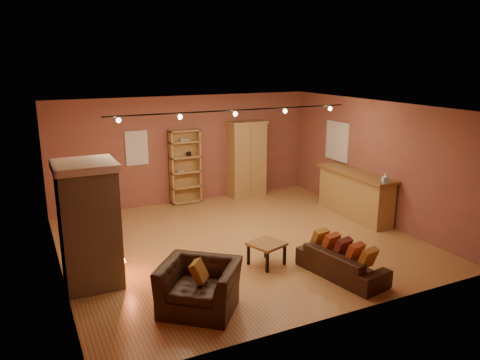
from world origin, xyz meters
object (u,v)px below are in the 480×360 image
armchair (199,279)px  coffee_table (267,246)px  fireplace (90,225)px  armoire (247,159)px  bookcase (184,166)px  loveseat (342,258)px  bar_counter (355,194)px

armchair → coffee_table: bearing=68.5°
armchair → fireplace: bearing=168.9°
armoire → armchair: size_ratio=1.55×
bookcase → coffee_table: 4.41m
loveseat → armchair: armchair is taller
bookcase → bar_counter: size_ratio=0.84×
fireplace → armchair: fireplace is taller
bookcase → armchair: (-1.64, -5.32, -0.49)m
loveseat → coffee_table: (-0.95, 0.99, 0.02)m
bar_counter → armchair: bearing=-153.6°
fireplace → loveseat: (3.96, -1.60, -0.71)m
bookcase → armoire: 1.75m
fireplace → bookcase: 4.77m
bar_counter → coffee_table: 3.57m
bar_counter → armchair: 5.50m
bookcase → bar_counter: 4.39m
armoire → coffee_table: bearing=-111.8°
armoire → coffee_table: 4.58m
fireplace → armchair: 2.13m
fireplace → loveseat: 4.33m
bar_counter → armchair: bar_counter is taller
loveseat → bar_counter: bearing=-52.9°
loveseat → coffee_table: size_ratio=2.41×
fireplace → bookcase: fireplace is taller
loveseat → armoire: bearing=-18.3°
coffee_table → armoire: bearing=68.2°
bookcase → bar_counter: bearing=-41.1°
bar_counter → coffee_table: size_ratio=3.22×
coffee_table → bookcase: bearing=90.7°
bookcase → loveseat: bookcase is taller
bookcase → fireplace: bearing=-128.2°
armoire → bookcase: bearing=174.7°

